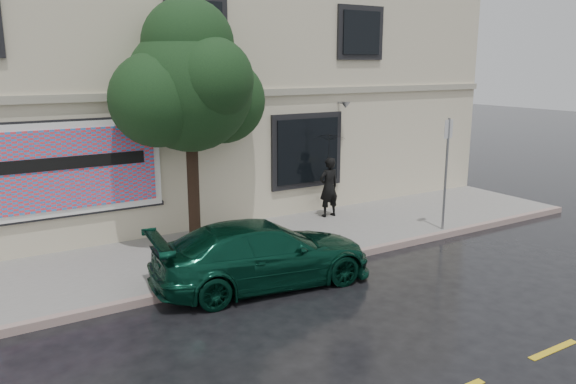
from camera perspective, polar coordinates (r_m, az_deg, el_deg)
ground at (r=10.68m, az=2.26°, el=-11.06°), size 90.00×90.00×0.00m
sidewalk at (r=13.29m, az=-5.61°, el=-5.87°), size 20.00×3.50×0.15m
curb at (r=11.83m, az=-1.83°, el=-8.21°), size 20.00×0.18×0.16m
building at (r=17.96m, az=-14.09°, el=9.85°), size 20.00×8.12×7.00m
billboard at (r=13.40m, az=-21.43°, el=2.19°), size 4.30×0.16×2.20m
car at (r=11.24m, az=-2.54°, el=-6.27°), size 4.64×2.44×1.30m
pedestrian at (r=15.64m, az=4.16°, el=0.50°), size 0.62×0.41×1.67m
umbrella at (r=15.43m, az=4.23°, el=4.75°), size 1.03×1.03×0.67m
street_tree at (r=13.20m, az=-9.97°, el=10.24°), size 2.89×2.89×5.09m
sign_pole at (r=14.75m, az=15.79°, el=2.72°), size 0.35×0.09×2.87m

